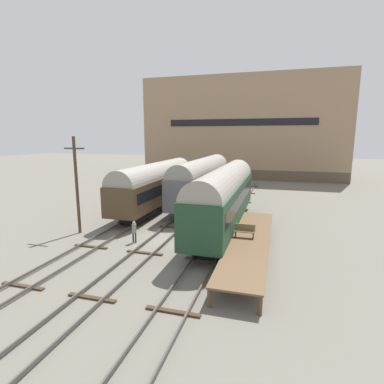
# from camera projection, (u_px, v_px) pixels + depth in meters

# --- Properties ---
(ground_plane) EXTENTS (200.00, 200.00, 0.00)m
(ground_plane) POSITION_uv_depth(u_px,v_px,m) (161.00, 239.00, 23.13)
(ground_plane) COLOR #6B665B
(track_left) EXTENTS (2.60, 60.00, 0.26)m
(track_left) POSITION_uv_depth(u_px,v_px,m) (113.00, 233.00, 24.25)
(track_left) COLOR #4C4742
(track_left) RESTS_ON ground
(track_middle) EXTENTS (2.60, 60.00, 0.26)m
(track_middle) POSITION_uv_depth(u_px,v_px,m) (161.00, 237.00, 23.10)
(track_middle) COLOR #4C4742
(track_middle) RESTS_ON ground
(track_right) EXTENTS (2.60, 60.00, 0.26)m
(track_right) POSITION_uv_depth(u_px,v_px,m) (214.00, 243.00, 21.95)
(track_right) COLOR #4C4742
(track_right) RESTS_ON ground
(train_car_green) EXTENTS (2.92, 16.98, 5.37)m
(train_car_green) POSITION_uv_depth(u_px,v_px,m) (224.00, 194.00, 25.01)
(train_car_green) COLOR black
(train_car_green) RESTS_ON ground
(train_car_brown) EXTENTS (3.06, 16.56, 5.08)m
(train_car_brown) POSITION_uv_depth(u_px,v_px,m) (156.00, 183.00, 32.33)
(train_car_brown) COLOR black
(train_car_brown) RESTS_ON ground
(train_car_grey) EXTENTS (2.98, 17.47, 5.37)m
(train_car_grey) POSITION_uv_depth(u_px,v_px,m) (202.00, 178.00, 34.57)
(train_car_grey) COLOR black
(train_car_grey) RESTS_ON ground
(station_platform) EXTENTS (2.61, 14.54, 1.03)m
(station_platform) POSITION_uv_depth(u_px,v_px,m) (250.00, 240.00, 20.17)
(station_platform) COLOR brown
(station_platform) RESTS_ON ground
(bench) EXTENTS (1.40, 0.40, 0.91)m
(bench) POSITION_uv_depth(u_px,v_px,m) (245.00, 230.00, 20.38)
(bench) COLOR brown
(bench) RESTS_ON station_platform
(person_worker) EXTENTS (0.32, 0.32, 1.65)m
(person_worker) POSITION_uv_depth(u_px,v_px,m) (134.00, 230.00, 22.21)
(person_worker) COLOR #282833
(person_worker) RESTS_ON ground
(utility_pole) EXTENTS (1.80, 0.24, 7.84)m
(utility_pole) POSITION_uv_depth(u_px,v_px,m) (77.00, 184.00, 23.98)
(utility_pole) COLOR #473828
(utility_pole) RESTS_ON ground
(warehouse_building) EXTENTS (37.45, 13.42, 18.78)m
(warehouse_building) POSITION_uv_depth(u_px,v_px,m) (244.00, 129.00, 59.81)
(warehouse_building) COLOR brown
(warehouse_building) RESTS_ON ground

